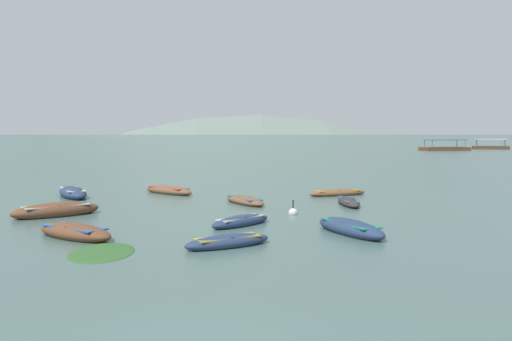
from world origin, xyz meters
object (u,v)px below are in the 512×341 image
(rowboat_9, at_px, (168,190))
(rowboat_2, at_px, (56,211))
(rowboat_5, at_px, (73,193))
(rowboat_8, at_px, (337,193))
(rowboat_6, at_px, (348,202))
(rowboat_4, at_px, (245,201))
(ferry_0, at_px, (445,148))
(rowboat_3, at_px, (75,232))
(rowboat_1, at_px, (241,221))
(mooring_buoy, at_px, (293,212))
(ferry_1, at_px, (491,147))
(rowboat_10, at_px, (228,242))
(rowboat_0, at_px, (350,228))

(rowboat_9, bearing_deg, rowboat_2, -113.80)
(rowboat_5, xyz_separation_m, rowboat_8, (16.05, 0.19, -0.08))
(rowboat_6, bearing_deg, rowboat_4, 173.92)
(rowboat_5, bearing_deg, ferry_0, 56.41)
(rowboat_5, distance_m, ferry_0, 98.73)
(rowboat_4, relative_size, rowboat_8, 0.98)
(rowboat_2, xyz_separation_m, rowboat_3, (2.41, -5.29, -0.04))
(rowboat_1, relative_size, mooring_buoy, 3.60)
(rowboat_9, xyz_separation_m, ferry_1, (63.60, 89.95, 0.25))
(ferry_1, bearing_deg, rowboat_2, -124.31)
(rowboat_1, height_order, rowboat_8, rowboat_1)
(rowboat_1, xyz_separation_m, rowboat_10, (-0.47, -4.17, -0.01))
(rowboat_0, height_order, mooring_buoy, mooring_buoy)
(rowboat_0, distance_m, rowboat_9, 16.46)
(rowboat_2, height_order, rowboat_8, rowboat_2)
(rowboat_1, bearing_deg, rowboat_8, 60.29)
(rowboat_8, height_order, rowboat_10, rowboat_10)
(rowboat_10, xyz_separation_m, mooring_buoy, (2.97, 7.09, -0.07))
(rowboat_0, xyz_separation_m, mooring_buoy, (-1.68, 4.88, -0.12))
(rowboat_1, distance_m, rowboat_10, 4.19)
(rowboat_5, xyz_separation_m, rowboat_10, (9.55, -14.55, -0.08))
(rowboat_8, distance_m, mooring_buoy, 8.43)
(rowboat_1, xyz_separation_m, ferry_0, (44.60, 92.63, 0.28))
(rowboat_3, xyz_separation_m, rowboat_6, (11.96, 8.76, -0.06))
(rowboat_4, relative_size, rowboat_6, 1.04)
(rowboat_8, bearing_deg, rowboat_10, -113.81)
(rowboat_10, relative_size, ferry_1, 0.38)
(rowboat_8, bearing_deg, rowboat_3, -133.09)
(rowboat_0, height_order, rowboat_3, rowboat_0)
(rowboat_5, distance_m, rowboat_6, 16.36)
(rowboat_2, bearing_deg, ferry_1, 55.69)
(rowboat_2, distance_m, rowboat_8, 16.47)
(rowboat_5, bearing_deg, rowboat_6, -14.29)
(rowboat_4, distance_m, rowboat_9, 6.97)
(rowboat_3, xyz_separation_m, ferry_0, (50.72, 95.05, 0.24))
(rowboat_5, bearing_deg, rowboat_1, -46.02)
(rowboat_2, bearing_deg, mooring_buoy, 0.23)
(rowboat_5, height_order, rowboat_10, rowboat_5)
(rowboat_4, height_order, mooring_buoy, mooring_buoy)
(rowboat_0, distance_m, ferry_1, 117.56)
(rowboat_10, distance_m, ferry_1, 121.72)
(ferry_0, bearing_deg, rowboat_0, -113.14)
(rowboat_4, bearing_deg, rowboat_5, 161.49)
(rowboat_3, relative_size, ferry_0, 0.35)
(rowboat_4, height_order, ferry_0, ferry_0)
(rowboat_0, relative_size, rowboat_4, 1.06)
(rowboat_8, height_order, mooring_buoy, mooring_buoy)
(rowboat_9, distance_m, rowboat_10, 16.69)
(rowboat_10, bearing_deg, rowboat_0, 25.37)
(ferry_1, xyz_separation_m, mooring_buoy, (-56.61, -99.06, -0.35))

